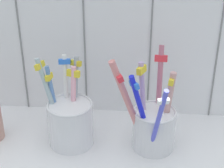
% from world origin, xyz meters
% --- Properties ---
extents(counter_slab, '(0.64, 0.22, 0.02)m').
position_xyz_m(counter_slab, '(0.00, 0.00, 0.01)').
color(counter_slab, silver).
rests_on(counter_slab, ground).
extents(tile_wall_back, '(0.64, 0.02, 0.45)m').
position_xyz_m(tile_wall_back, '(0.00, 0.12, 0.23)').
color(tile_wall_back, white).
rests_on(tile_wall_back, ground).
extents(toothbrush_cup_left, '(0.10, 0.09, 0.16)m').
position_xyz_m(toothbrush_cup_left, '(-0.08, -0.01, 0.07)').
color(toothbrush_cup_left, white).
rests_on(toothbrush_cup_left, counter_slab).
extents(toothbrush_cup_right, '(0.12, 0.15, 0.18)m').
position_xyz_m(toothbrush_cup_right, '(0.07, -0.01, 0.07)').
color(toothbrush_cup_right, silver).
rests_on(toothbrush_cup_right, counter_slab).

